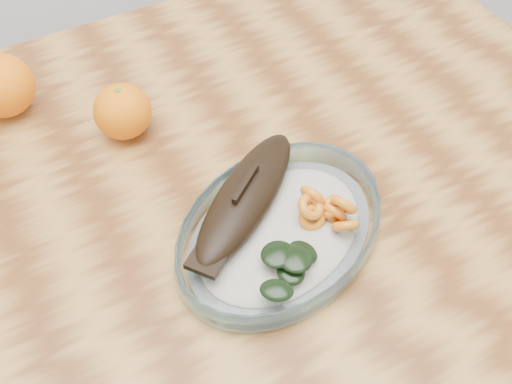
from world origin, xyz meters
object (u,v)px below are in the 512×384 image
Objects in this scene: plated_meal at (279,227)px; orange_right at (122,112)px; orange_left at (1,86)px; dining_table at (192,239)px.

orange_right is at bearing 87.97° from plated_meal.
dining_table is at bearing -58.76° from orange_left.
orange_left reaches higher than plated_meal.
orange_left is (-0.22, 0.37, 0.03)m from plated_meal.
dining_table is at bearing -78.96° from orange_right.
dining_table is 15.81× the size of orange_right.
dining_table is 0.18m from plated_meal.
plated_meal is at bearing -59.00° from dining_table.
orange_left is 0.17m from orange_right.
orange_left is at bearing 137.05° from orange_right.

